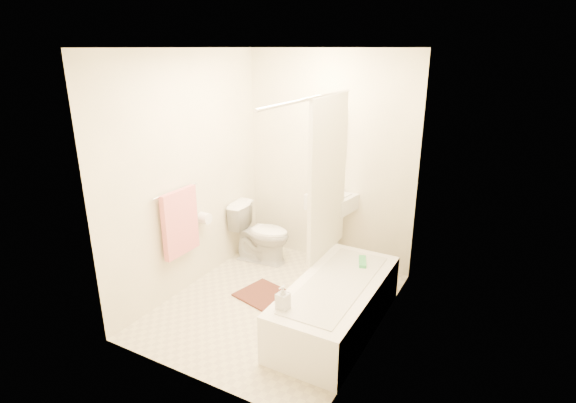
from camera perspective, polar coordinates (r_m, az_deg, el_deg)
The scene contains 17 objects.
floor at distance 4.55m, azimuth -1.55°, elevation -12.93°, with size 2.40×2.40×0.00m, color beige.
ceiling at distance 3.86m, azimuth -1.89°, elevation 18.94°, with size 2.40×2.40×0.00m, color white.
wall_back at distance 5.07m, azimuth 5.19°, elevation 5.21°, with size 2.00×0.02×2.40m, color beige.
wall_left at distance 4.61m, azimuth -12.51°, elevation 3.41°, with size 0.02×2.40×2.40m, color beige.
wall_right at distance 3.66m, azimuth 11.92°, elevation -0.61°, with size 0.02×2.40×2.40m, color beige.
mirror at distance 4.99m, azimuth 5.20°, elevation 8.51°, with size 0.40×0.03×0.55m, color white.
curtain_rod at distance 3.82m, azimuth 2.94°, elevation 12.92°, with size 0.03×0.03×1.70m, color silver.
shower_curtain at distance 4.33m, azimuth 5.08°, elevation 3.08°, with size 0.04×0.80×1.55m, color silver.
towel_bar at distance 4.43m, azimuth -14.13°, elevation 1.32°, with size 0.02×0.02×0.60m, color silver.
towel at distance 4.52m, azimuth -13.52°, elevation -2.60°, with size 0.06×0.45×0.66m, color #CC7266.
toilet_paper at distance 4.81m, azimuth -10.53°, elevation -2.09°, with size 0.12×0.12×0.11m, color white.
toilet at distance 5.27m, azimuth -3.45°, elevation -4.06°, with size 0.39×0.70×0.68m, color white.
sink at distance 5.13m, azimuth 5.53°, elevation -3.22°, with size 0.48×0.38×0.94m, color silver, non-canonical shape.
bathtub at distance 4.14m, azimuth 6.15°, elevation -12.95°, with size 0.68×1.56×0.44m, color white, non-canonical shape.
bath_mat at distance 4.65m, azimuth -2.61°, elevation -11.98°, with size 0.60×0.45×0.02m, color #4C2C21.
soap_bottle at distance 3.61m, azimuth -0.66°, elevation -12.11°, with size 0.09×0.09×0.20m, color white.
scrub_brush at distance 4.39m, azimuth 9.44°, elevation -7.61°, with size 0.07×0.22×0.04m, color #3DB159.
Camera 1 is at (1.96, -3.32, 2.41)m, focal length 28.00 mm.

